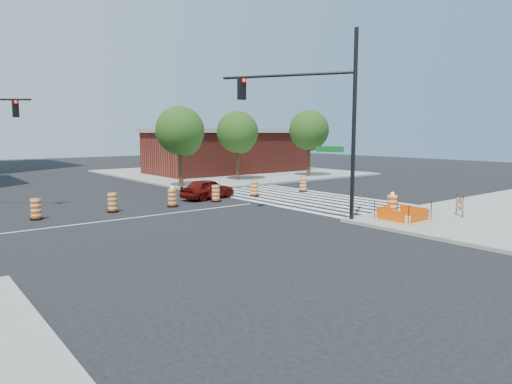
# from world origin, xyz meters

# --- Properties ---
(ground) EXTENTS (120.00, 120.00, 0.00)m
(ground) POSITION_xyz_m (0.00, 0.00, 0.00)
(ground) COLOR black
(ground) RESTS_ON ground
(sidewalk_ne) EXTENTS (22.00, 22.00, 0.15)m
(sidewalk_ne) POSITION_xyz_m (18.00, 18.00, 0.07)
(sidewalk_ne) COLOR gray
(sidewalk_ne) RESTS_ON ground
(crosswalk_east) EXTENTS (6.75, 13.50, 0.01)m
(crosswalk_east) POSITION_xyz_m (10.95, 0.00, 0.01)
(crosswalk_east) COLOR silver
(crosswalk_east) RESTS_ON ground
(lane_centerline) EXTENTS (14.00, 0.12, 0.01)m
(lane_centerline) POSITION_xyz_m (0.00, 0.00, 0.01)
(lane_centerline) COLOR silver
(lane_centerline) RESTS_ON ground
(excavation_pit) EXTENTS (2.20, 2.20, 0.90)m
(excavation_pit) POSITION_xyz_m (9.00, -9.00, 0.22)
(excavation_pit) COLOR tan
(excavation_pit) RESTS_ON ground
(brick_storefront) EXTENTS (16.50, 8.50, 4.60)m
(brick_storefront) POSITION_xyz_m (18.00, 18.00, 2.32)
(brick_storefront) COLOR maroon
(brick_storefront) RESTS_ON ground
(red_coupe) EXTENTS (3.97, 2.21, 1.28)m
(red_coupe) POSITION_xyz_m (6.16, 3.33, 0.64)
(red_coupe) COLOR #5D0B08
(red_coupe) RESTS_ON ground
(signal_pole_se) EXTENTS (3.55, 5.68, 8.68)m
(signal_pole_se) POSITION_xyz_m (6.38, -5.83, 5.31)
(signal_pole_se) COLOR black
(signal_pole_se) RESTS_ON ground
(pit_drum) EXTENTS (0.59, 0.59, 1.17)m
(pit_drum) POSITION_xyz_m (9.57, -8.02, 0.63)
(pit_drum) COLOR black
(pit_drum) RESTS_ON ground
(barricade) EXTENTS (0.61, 0.70, 1.05)m
(barricade) POSITION_xyz_m (12.02, -10.14, 0.73)
(barricade) COLOR #E64C04
(barricade) RESTS_ON ground
(tree_north_c) EXTENTS (3.69, 3.62, 6.16)m
(tree_north_c) POSITION_xyz_m (7.55, 9.24, 4.13)
(tree_north_c) COLOR #382314
(tree_north_c) RESTS_ON ground
(tree_north_d) EXTENTS (3.56, 3.56, 6.05)m
(tree_north_d) POSITION_xyz_m (13.87, 10.66, 4.06)
(tree_north_d) COLOR #382314
(tree_north_d) RESTS_ON ground
(tree_north_e) EXTENTS (3.71, 3.70, 6.30)m
(tree_north_e) POSITION_xyz_m (21.29, 9.51, 4.22)
(tree_north_e) COLOR #382314
(tree_north_e) RESTS_ON ground
(median_drum_2) EXTENTS (0.60, 0.60, 1.02)m
(median_drum_2) POSITION_xyz_m (-4.14, 2.44, 0.48)
(median_drum_2) COLOR black
(median_drum_2) RESTS_ON ground
(median_drum_3) EXTENTS (0.60, 0.60, 1.02)m
(median_drum_3) POSITION_xyz_m (-0.46, 2.22, 0.48)
(median_drum_3) COLOR black
(median_drum_3) RESTS_ON ground
(median_drum_4) EXTENTS (0.60, 0.60, 1.18)m
(median_drum_4) POSITION_xyz_m (2.86, 1.85, 0.49)
(median_drum_4) COLOR black
(median_drum_4) RESTS_ON ground
(median_drum_5) EXTENTS (0.60, 0.60, 1.02)m
(median_drum_5) POSITION_xyz_m (5.86, 1.95, 0.48)
(median_drum_5) COLOR black
(median_drum_5) RESTS_ON ground
(median_drum_6) EXTENTS (0.60, 0.60, 1.02)m
(median_drum_6) POSITION_xyz_m (9.20, 2.39, 0.48)
(median_drum_6) COLOR black
(median_drum_6) RESTS_ON ground
(median_drum_7) EXTENTS (0.60, 0.60, 1.02)m
(median_drum_7) POSITION_xyz_m (13.33, 2.04, 0.48)
(median_drum_7) COLOR black
(median_drum_7) RESTS_ON ground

